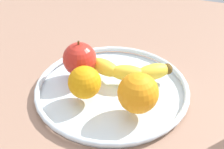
{
  "coord_description": "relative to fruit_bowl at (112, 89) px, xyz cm",
  "views": [
    {
      "loc": [
        17.99,
        -53.78,
        46.29
      ],
      "look_at": [
        0.0,
        0.0,
        4.8
      ],
      "focal_mm": 54.26,
      "sensor_mm": 36.0,
      "label": 1
    }
  ],
  "objects": [
    {
      "name": "fruit_bowl",
      "position": [
        0.0,
        0.0,
        0.0
      ],
      "size": [
        33.08,
        33.08,
        1.8
      ],
      "color": "silver",
      "rests_on": "ground_plane"
    },
    {
      "name": "ground_plane",
      "position": [
        0.0,
        0.0,
        -2.92
      ],
      "size": [
        110.65,
        110.65,
        4.0
      ],
      "primitive_type": "cube",
      "color": "#9A735E"
    },
    {
      "name": "banana",
      "position": [
        2.68,
        4.23,
        2.64
      ],
      "size": [
        19.2,
        8.33,
        3.51
      ],
      "rotation": [
        0.0,
        0.0,
        0.16
      ],
      "color": "yellow",
      "rests_on": "fruit_bowl"
    },
    {
      "name": "orange_back_right",
      "position": [
        -4.2,
        -4.73,
        4.25
      ],
      "size": [
        6.73,
        6.73,
        6.73
      ],
      "primitive_type": "sphere",
      "color": "orange",
      "rests_on": "fruit_bowl"
    },
    {
      "name": "orange_front_left",
      "position": [
        6.98,
        -5.3,
        4.85
      ],
      "size": [
        7.93,
        7.93,
        7.93
      ],
      "primitive_type": "sphere",
      "color": "orange",
      "rests_on": "fruit_bowl"
    },
    {
      "name": "apple",
      "position": [
        -8.21,
        2.25,
        4.6
      ],
      "size": [
        7.43,
        7.43,
        8.23
      ],
      "color": "red",
      "rests_on": "fruit_bowl"
    }
  ]
}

